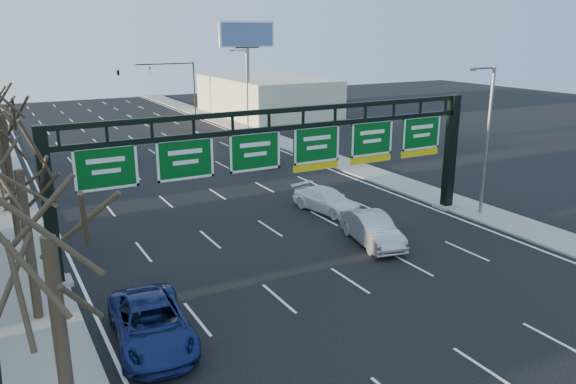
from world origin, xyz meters
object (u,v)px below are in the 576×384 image
car_blue_suv (152,324)px  car_white_wagon (327,200)px  car_silver_sedan (372,229)px  sign_gantry (289,156)px

car_blue_suv → car_white_wagon: 17.20m
car_white_wagon → car_silver_sedan: bearing=-110.7°
car_blue_suv → car_silver_sedan: (13.04, 4.14, 0.03)m
car_blue_suv → car_silver_sedan: 13.68m
sign_gantry → car_blue_suv: 12.38m
sign_gantry → car_silver_sedan: sign_gantry is taller
car_blue_suv → sign_gantry: bearing=41.7°
sign_gantry → car_white_wagon: bearing=35.1°
sign_gantry → car_silver_sedan: bearing=-38.2°
car_silver_sedan → car_white_wagon: (0.93, 5.90, -0.09)m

